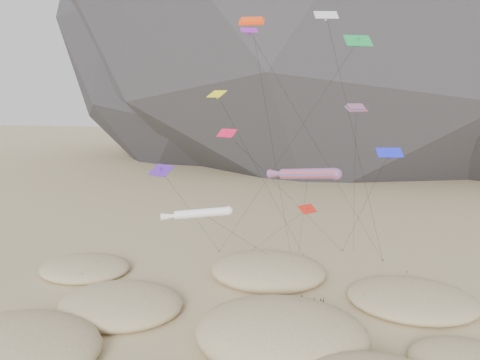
# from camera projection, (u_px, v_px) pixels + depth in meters

# --- Properties ---
(ground) EXTENTS (500.00, 500.00, 0.00)m
(ground) POSITION_uv_depth(u_px,v_px,m) (241.00, 353.00, 37.88)
(ground) COLOR #CCB789
(ground) RESTS_ON ground
(dunes) EXTENTS (49.05, 36.72, 4.30)m
(dunes) POSITION_uv_depth(u_px,v_px,m) (231.00, 326.00, 40.83)
(dunes) COLOR #CCB789
(dunes) RESTS_ON ground
(dune_grass) EXTENTS (41.21, 26.55, 1.51)m
(dune_grass) POSITION_uv_depth(u_px,v_px,m) (232.00, 329.00, 40.09)
(dune_grass) COLOR black
(dune_grass) RESTS_ON ground
(kite_stakes) EXTENTS (23.62, 6.29, 0.30)m
(kite_stakes) POSITION_uv_depth(u_px,v_px,m) (304.00, 257.00, 60.12)
(kite_stakes) COLOR #3F2D1E
(kite_stakes) RESTS_ON ground
(rainbow_tube_kite) EXTENTS (7.21, 17.73, 14.21)m
(rainbow_tube_kite) POSITION_uv_depth(u_px,v_px,m) (305.00, 174.00, 43.46)
(rainbow_tube_kite) COLOR #FF3F1A
(rainbow_tube_kite) RESTS_ON ground
(white_tube_kite) EXTENTS (9.25, 16.35, 10.55)m
(white_tube_kite) POSITION_uv_depth(u_px,v_px,m) (199.00, 213.00, 42.88)
(white_tube_kite) COLOR white
(white_tube_kite) RESTS_ON ground
(orange_parafoil) EXTENTS (5.18, 8.56, 28.97)m
(orange_parafoil) POSITION_uv_depth(u_px,v_px,m) (252.00, 24.00, 50.46)
(orange_parafoil) COLOR #FF400D
(orange_parafoil) RESTS_ON ground
(multi_parafoil) EXTENTS (2.37, 13.65, 19.78)m
(multi_parafoil) POSITION_uv_depth(u_px,v_px,m) (356.00, 110.00, 47.38)
(multi_parafoil) COLOR #FF291A
(multi_parafoil) RESTS_ON ground
(delta_kites) EXTENTS (23.66, 21.19, 28.41)m
(delta_kites) POSITION_uv_depth(u_px,v_px,m) (283.00, 111.00, 45.27)
(delta_kites) COLOR #E01541
(delta_kites) RESTS_ON ground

